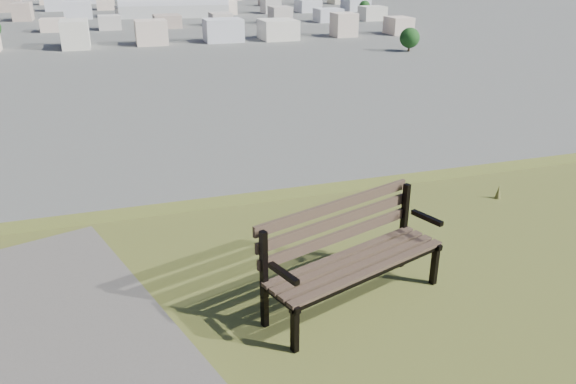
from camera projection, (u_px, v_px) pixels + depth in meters
name	position (u px, v px, depth m)	size (l,w,h in m)	color
park_bench	(350.00, 249.00, 4.96)	(1.83, 1.10, 0.92)	#48382A
arena	(174.00, 5.00, 283.00)	(55.18, 27.95, 22.42)	beige
city_trees	(51.00, 6.00, 284.47)	(406.52, 387.20, 9.98)	#382C1C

